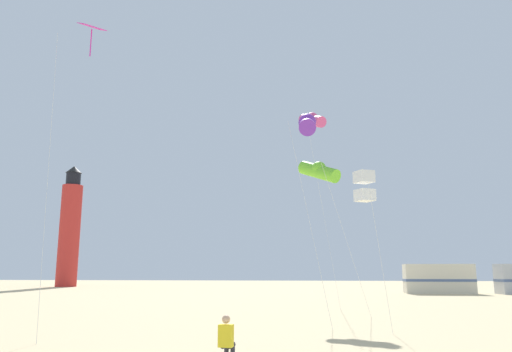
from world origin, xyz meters
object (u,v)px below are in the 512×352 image
at_px(kite_diamond_magenta, 88,39).
at_px(lighthouse_distant, 70,229).
at_px(kite_box_white, 364,186).
at_px(kite_tube_violet, 307,125).
at_px(kite_flyer_standing, 227,338).
at_px(kite_tube_rainbow, 312,120).
at_px(rv_van_cream, 438,279).
at_px(kite_tube_lime, 319,171).

xyz_separation_m(kite_diamond_magenta, lighthouse_distant, (-25.13, 48.46, -2.91)).
relative_size(kite_box_white, kite_tube_violet, 0.65).
xyz_separation_m(kite_flyer_standing, kite_diamond_magenta, (-6.09, 4.12, 10.13)).
relative_size(kite_tube_rainbow, rv_van_cream, 1.87).
xyz_separation_m(kite_flyer_standing, kite_tube_violet, (2.02, 8.01, 7.68)).
relative_size(kite_tube_lime, rv_van_cream, 1.22).
xyz_separation_m(kite_tube_lime, kite_diamond_magenta, (-8.65, -8.43, 3.54)).
height_order(kite_tube_lime, kite_tube_violet, kite_tube_violet).
bearing_deg(lighthouse_distant, kite_tube_lime, -49.84).
relative_size(kite_tube_violet, rv_van_cream, 1.38).
distance_m(kite_tube_violet, rv_van_cream, 32.95).
relative_size(kite_tube_rainbow, kite_box_white, 2.07).
xyz_separation_m(kite_tube_lime, rv_van_cream, (11.77, 25.24, -5.82)).
distance_m(kite_flyer_standing, kite_box_white, 8.86).
bearing_deg(kite_box_white, kite_diamond_magenta, -168.01).
height_order(kite_flyer_standing, kite_tube_lime, kite_tube_lime).
distance_m(lighthouse_distant, rv_van_cream, 48.33).
height_order(kite_box_white, kite_tube_violet, kite_tube_violet).
relative_size(kite_flyer_standing, kite_tube_lime, 0.15).
bearing_deg(kite_tube_lime, kite_diamond_magenta, -135.74).
bearing_deg(kite_tube_rainbow, kite_tube_lime, -87.22).
relative_size(kite_flyer_standing, kite_diamond_magenta, 0.10).
bearing_deg(kite_tube_rainbow, kite_tube_violet, -91.79).
bearing_deg(rv_van_cream, kite_flyer_standing, -109.07).
xyz_separation_m(kite_box_white, kite_diamond_magenta, (-10.20, -2.16, 5.43)).
height_order(kite_tube_rainbow, kite_tube_violet, kite_tube_rainbow).
xyz_separation_m(kite_diamond_magenta, rv_van_cream, (20.42, 33.67, -9.36)).
bearing_deg(kite_tube_lime, rv_van_cream, 64.99).
relative_size(kite_flyer_standing, rv_van_cream, 0.18).
xyz_separation_m(kite_tube_rainbow, kite_diamond_magenta, (-8.41, -13.38, -0.74)).
height_order(kite_tube_rainbow, rv_van_cream, kite_tube_rainbow).
relative_size(kite_tube_rainbow, kite_tube_lime, 1.54).
distance_m(kite_flyer_standing, kite_diamond_magenta, 12.52).
relative_size(kite_diamond_magenta, lighthouse_distant, 0.68).
relative_size(kite_tube_violet, kite_diamond_magenta, 0.78).
height_order(kite_flyer_standing, kite_tube_violet, kite_tube_violet).
relative_size(kite_tube_lime, kite_box_white, 1.34).
distance_m(kite_flyer_standing, kite_tube_violet, 11.28).
relative_size(kite_flyer_standing, kite_box_white, 0.20).
bearing_deg(kite_box_white, kite_tube_violet, 140.40).
distance_m(kite_flyer_standing, kite_tube_rainbow, 20.73).
bearing_deg(kite_flyer_standing, kite_tube_lime, -95.16).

